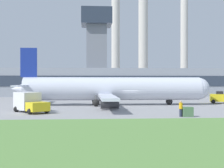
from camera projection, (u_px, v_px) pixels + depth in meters
The scene contains 10 objects.
ground_plane at pixel (130, 106), 50.05m from camera, with size 400.00×400.00×0.00m, color gray.
terminal_building at pixel (112, 79), 83.83m from camera, with size 85.43×11.05×23.16m.
smokestack_left at pixel (116, 37), 113.87m from camera, with size 3.57×3.57×40.32m.
smokestack_right at pixel (143, 37), 116.25m from camera, with size 4.08×4.08×40.48m.
smokestack_far at pixel (184, 33), 116.45m from camera, with size 3.18×3.18×43.90m.
airplane at pixel (111, 89), 51.04m from camera, with size 32.63×31.27×9.29m.
pushback_tug at pixel (219, 98), 55.25m from camera, with size 3.54×2.92×2.15m.
baggage_truck at pixel (30, 102), 39.15m from camera, with size 5.19×6.01×2.52m.
ground_crew_person at pixel (181, 108), 34.20m from camera, with size 0.41×0.41×1.78m.
utility_cabinet at pixel (188, 112), 34.12m from camera, with size 1.09×0.73×1.08m.
Camera 1 is at (-6.51, -49.67, 3.87)m, focal length 50.00 mm.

